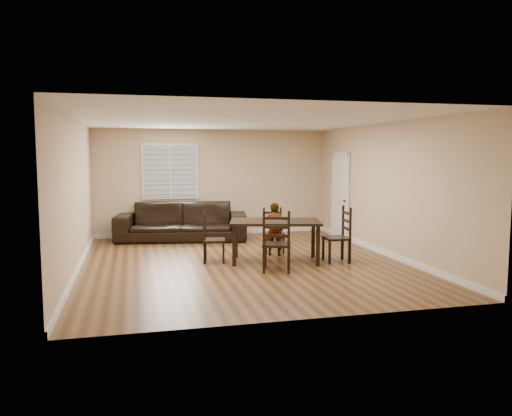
{
  "coord_description": "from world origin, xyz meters",
  "views": [
    {
      "loc": [
        -2.01,
        -9.23,
        2.04
      ],
      "look_at": [
        0.36,
        0.35,
        1.0
      ],
      "focal_mm": 35.0,
      "sensor_mm": 36.0,
      "label": 1
    }
  ],
  "objects_px": {
    "chair_right": "(343,237)",
    "chair_far": "(276,244)",
    "donut": "(276,218)",
    "chair_left": "(208,239)",
    "sofa": "(182,221)",
    "chair_near": "(273,231)",
    "child": "(274,229)",
    "dining_table": "(275,225)"
  },
  "relations": [
    {
      "from": "chair_right",
      "to": "chair_far",
      "type": "bearing_deg",
      "value": -63.86
    },
    {
      "from": "chair_far",
      "to": "donut",
      "type": "xyz_separation_m",
      "value": [
        0.3,
        1.06,
        0.32
      ]
    },
    {
      "from": "chair_left",
      "to": "sofa",
      "type": "height_order",
      "value": "chair_left"
    },
    {
      "from": "chair_near",
      "to": "chair_right",
      "type": "height_order",
      "value": "chair_right"
    },
    {
      "from": "chair_left",
      "to": "chair_right",
      "type": "height_order",
      "value": "chair_right"
    },
    {
      "from": "chair_right",
      "to": "donut",
      "type": "distance_m",
      "value": 1.33
    },
    {
      "from": "chair_near",
      "to": "chair_far",
      "type": "height_order",
      "value": "chair_far"
    },
    {
      "from": "chair_right",
      "to": "sofa",
      "type": "xyz_separation_m",
      "value": [
        -2.77,
        3.25,
        -0.03
      ]
    },
    {
      "from": "child",
      "to": "donut",
      "type": "height_order",
      "value": "child"
    },
    {
      "from": "chair_left",
      "to": "child",
      "type": "relative_size",
      "value": 0.89
    },
    {
      "from": "dining_table",
      "to": "donut",
      "type": "relative_size",
      "value": 20.99
    },
    {
      "from": "chair_far",
      "to": "sofa",
      "type": "xyz_separation_m",
      "value": [
        -1.27,
        3.83,
        -0.05
      ]
    },
    {
      "from": "chair_right",
      "to": "chair_left",
      "type": "bearing_deg",
      "value": -98.62
    },
    {
      "from": "child",
      "to": "sofa",
      "type": "xyz_separation_m",
      "value": [
        -1.66,
        2.35,
        -0.09
      ]
    },
    {
      "from": "chair_near",
      "to": "child",
      "type": "bearing_deg",
      "value": -95.6
    },
    {
      "from": "dining_table",
      "to": "chair_left",
      "type": "distance_m",
      "value": 1.32
    },
    {
      "from": "chair_far",
      "to": "child",
      "type": "distance_m",
      "value": 1.53
    },
    {
      "from": "donut",
      "to": "chair_far",
      "type": "bearing_deg",
      "value": -105.69
    },
    {
      "from": "chair_right",
      "to": "donut",
      "type": "height_order",
      "value": "chair_right"
    },
    {
      "from": "chair_right",
      "to": "child",
      "type": "relative_size",
      "value": 0.98
    },
    {
      "from": "donut",
      "to": "chair_left",
      "type": "bearing_deg",
      "value": 174.63
    },
    {
      "from": "chair_left",
      "to": "donut",
      "type": "height_order",
      "value": "chair_left"
    },
    {
      "from": "child",
      "to": "donut",
      "type": "bearing_deg",
      "value": 103.53
    },
    {
      "from": "chair_left",
      "to": "donut",
      "type": "bearing_deg",
      "value": -85.11
    },
    {
      "from": "chair_near",
      "to": "chair_left",
      "type": "height_order",
      "value": "chair_left"
    },
    {
      "from": "chair_near",
      "to": "chair_right",
      "type": "xyz_separation_m",
      "value": [
        1.02,
        -1.34,
        0.06
      ]
    },
    {
      "from": "chair_near",
      "to": "donut",
      "type": "relative_size",
      "value": 10.39
    },
    {
      "from": "sofa",
      "to": "chair_near",
      "type": "bearing_deg",
      "value": -37.72
    },
    {
      "from": "chair_right",
      "to": "child",
      "type": "xyz_separation_m",
      "value": [
        -1.12,
        0.9,
        0.06
      ]
    },
    {
      "from": "dining_table",
      "to": "donut",
      "type": "xyz_separation_m",
      "value": [
        0.07,
        0.18,
        0.11
      ]
    },
    {
      "from": "chair_near",
      "to": "chair_far",
      "type": "relative_size",
      "value": 0.85
    },
    {
      "from": "chair_left",
      "to": "sofa",
      "type": "distance_m",
      "value": 2.66
    },
    {
      "from": "dining_table",
      "to": "donut",
      "type": "height_order",
      "value": "donut"
    },
    {
      "from": "chair_far",
      "to": "dining_table",
      "type": "bearing_deg",
      "value": -86.04
    },
    {
      "from": "chair_near",
      "to": "sofa",
      "type": "xyz_separation_m",
      "value": [
        -1.75,
        1.91,
        0.03
      ]
    },
    {
      "from": "chair_near",
      "to": "donut",
      "type": "xyz_separation_m",
      "value": [
        -0.18,
        -0.86,
        0.4
      ]
    },
    {
      "from": "chair_right",
      "to": "dining_table",
      "type": "bearing_deg",
      "value": -98.33
    },
    {
      "from": "chair_far",
      "to": "donut",
      "type": "bearing_deg",
      "value": -87.03
    },
    {
      "from": "chair_near",
      "to": "child",
      "type": "xyz_separation_m",
      "value": [
        -0.1,
        -0.44,
        0.12
      ]
    },
    {
      "from": "child",
      "to": "donut",
      "type": "distance_m",
      "value": 0.51
    },
    {
      "from": "dining_table",
      "to": "child",
      "type": "distance_m",
      "value": 0.64
    },
    {
      "from": "child",
      "to": "sofa",
      "type": "relative_size",
      "value": 0.35
    }
  ]
}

